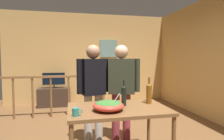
% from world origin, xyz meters
% --- Properties ---
extents(ground_plane, '(7.53, 7.53, 0.00)m').
position_xyz_m(ground_plane, '(0.00, 0.00, 0.00)').
color(ground_plane, brown).
extents(back_wall, '(4.96, 0.10, 2.73)m').
position_xyz_m(back_wall, '(0.00, 2.90, 1.37)').
color(back_wall, tan).
rests_on(back_wall, ground_plane).
extents(side_wall_right, '(0.10, 4.34, 2.73)m').
position_xyz_m(side_wall_right, '(2.48, 0.87, 1.37)').
color(side_wall_right, tan).
rests_on(side_wall_right, ground_plane).
extents(framed_picture, '(0.54, 0.03, 0.55)m').
position_xyz_m(framed_picture, '(0.61, 2.84, 1.68)').
color(framed_picture, gray).
extents(stair_railing, '(2.51, 0.10, 1.03)m').
position_xyz_m(stair_railing, '(-0.63, 1.52, 0.61)').
color(stair_railing, brown).
rests_on(stair_railing, ground_plane).
extents(tv_console, '(0.90, 0.40, 0.53)m').
position_xyz_m(tv_console, '(-1.03, 2.55, 0.26)').
color(tv_console, '#38281E').
rests_on(tv_console, ground_plane).
extents(flat_screen_tv, '(0.61, 0.12, 0.44)m').
position_xyz_m(flat_screen_tv, '(-1.03, 2.51, 0.79)').
color(flat_screen_tv, black).
rests_on(flat_screen_tv, tv_console).
extents(serving_table, '(1.25, 0.80, 0.76)m').
position_xyz_m(serving_table, '(0.01, -0.75, 0.68)').
color(serving_table, brown).
rests_on(serving_table, ground_plane).
extents(salad_bowl, '(0.38, 0.38, 0.21)m').
position_xyz_m(salad_bowl, '(-0.13, -0.86, 0.82)').
color(salad_bowl, '#CC3D2D').
rests_on(salad_bowl, serving_table).
extents(wine_glass, '(0.07, 0.07, 0.16)m').
position_xyz_m(wine_glass, '(0.54, -0.50, 0.87)').
color(wine_glass, silver).
rests_on(wine_glass, serving_table).
extents(wine_bottle_dark, '(0.07, 0.07, 0.34)m').
position_xyz_m(wine_bottle_dark, '(0.12, -0.67, 0.90)').
color(wine_bottle_dark, black).
rests_on(wine_bottle_dark, serving_table).
extents(wine_bottle_amber, '(0.07, 0.07, 0.37)m').
position_xyz_m(wine_bottle_amber, '(0.49, -0.64, 0.91)').
color(wine_bottle_amber, brown).
rests_on(wine_bottle_amber, serving_table).
extents(mug_teal, '(0.11, 0.07, 0.09)m').
position_xyz_m(mug_teal, '(-0.52, -0.99, 0.80)').
color(mug_teal, teal).
rests_on(mug_teal, serving_table).
extents(person_standing_left, '(0.53, 0.30, 1.60)m').
position_xyz_m(person_standing_left, '(-0.22, -0.06, 0.93)').
color(person_standing_left, beige).
rests_on(person_standing_left, ground_plane).
extents(person_standing_right, '(0.60, 0.31, 1.60)m').
position_xyz_m(person_standing_right, '(0.25, -0.06, 0.95)').
color(person_standing_right, '#9E3842').
rests_on(person_standing_right, ground_plane).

